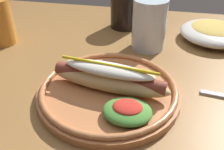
# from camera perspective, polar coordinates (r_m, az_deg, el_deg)

# --- Properties ---
(dining_table) EXTENTS (1.45, 0.92, 0.74)m
(dining_table) POSITION_cam_1_polar(r_m,az_deg,el_deg) (0.62, 2.94, -6.98)
(dining_table) COLOR olive
(dining_table) RESTS_ON ground_plane
(hot_dog_plate) EXTENTS (0.28, 0.28, 0.08)m
(hot_dog_plate) POSITION_cam_1_polar(r_m,az_deg,el_deg) (0.49, -0.51, -3.05)
(hot_dog_plate) COLOR #B77042
(hot_dog_plate) RESTS_ON dining_table
(soda_cup) EXTENTS (0.09, 0.09, 0.11)m
(soda_cup) POSITION_cam_1_polar(r_m,az_deg,el_deg) (0.80, 3.01, 14.84)
(soda_cup) COLOR black
(soda_cup) RESTS_ON dining_table
(water_cup) EXTENTS (0.09, 0.09, 0.13)m
(water_cup) POSITION_cam_1_polar(r_m,az_deg,el_deg) (0.66, 8.55, 11.43)
(water_cup) COLOR silver
(water_cup) RESTS_ON dining_table
(side_bowl) EXTENTS (0.19, 0.19, 0.05)m
(side_bowl) POSITION_cam_1_polar(r_m,az_deg,el_deg) (0.77, 22.38, 9.17)
(side_bowl) COLOR silver
(side_bowl) RESTS_ON dining_table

